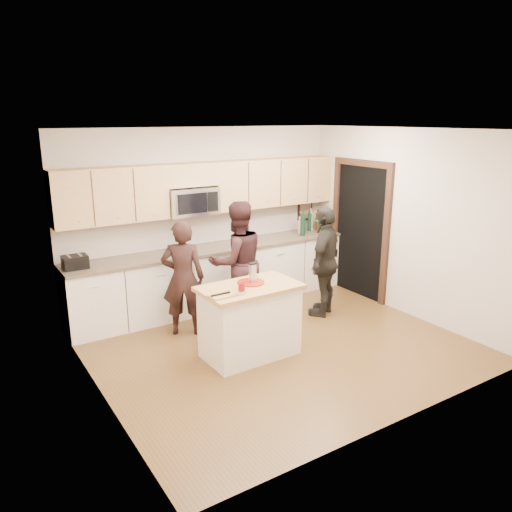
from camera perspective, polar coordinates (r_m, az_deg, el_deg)
floor at (r=6.54m, az=2.49°, el=-10.11°), size 4.50×4.50×0.00m
room_shell at (r=6.00m, az=2.69°, el=4.95°), size 4.52×4.02×2.71m
back_cabinetry at (r=7.71m, az=-4.68°, el=-2.32°), size 4.50×0.66×0.94m
upper_cabinetry at (r=7.55m, az=-5.21°, el=7.97°), size 4.50×0.33×0.75m
microwave at (r=7.40m, az=-7.41°, el=6.23°), size 0.76×0.41×0.40m
doorway at (r=8.20m, az=11.82°, el=3.45°), size 0.06×1.25×2.20m
framed_picture at (r=8.79m, az=5.62°, el=5.33°), size 0.30×0.03×0.38m
dish_towel at (r=7.08m, az=-10.82°, el=-1.41°), size 0.34×0.60×0.48m
island at (r=6.11m, az=-0.72°, el=-7.38°), size 1.21×0.72×0.90m
red_plate at (r=6.04m, az=-0.61°, el=-3.03°), size 0.33×0.33×0.02m
box_grater at (r=6.00m, az=-0.40°, el=-1.86°), size 0.09×0.07×0.24m
drink_glass at (r=5.77m, az=-1.66°, el=-3.54°), size 0.08×0.08×0.09m
cutting_board at (r=5.61m, az=-3.86°, el=-4.53°), size 0.29×0.19×0.02m
tongs at (r=5.60m, az=-4.08°, el=-4.36°), size 0.24×0.03×0.02m
knife at (r=5.62m, az=-1.96°, el=-4.31°), size 0.20×0.03×0.01m
toaster at (r=6.87m, az=-19.98°, el=-0.65°), size 0.31×0.24×0.18m
bottle_cluster at (r=8.51m, az=5.88°, el=3.91°), size 0.53×0.34×0.42m
orchid at (r=8.71m, az=7.45°, el=4.41°), size 0.27×0.23×0.45m
woman_left at (r=6.67m, az=-8.33°, el=-2.52°), size 0.68×0.60×1.56m
woman_center at (r=7.02m, az=-2.15°, el=-0.71°), size 0.90×0.73×1.73m
woman_right at (r=7.33m, az=7.91°, el=-0.64°), size 1.01×0.83×1.62m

